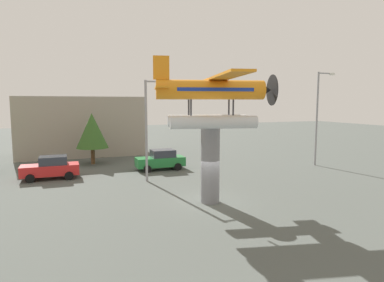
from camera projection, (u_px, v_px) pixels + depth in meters
ground_plane at (210, 202)px, 19.83m from camera, size 140.00×140.00×0.00m
display_pedestal at (210, 165)px, 19.58m from camera, size 1.10×1.10×4.43m
floatplane_monument at (213, 98)px, 19.16m from camera, size 7.16×10.38×4.00m
car_near_red at (51, 168)px, 25.82m from camera, size 4.20×2.02×1.76m
car_mid_green at (161, 160)px, 29.41m from camera, size 4.20×2.02×1.76m
streetlight_primary at (149, 123)px, 24.72m from camera, size 1.84×0.28×7.49m
streetlight_secondary at (319, 112)px, 31.10m from camera, size 1.84×0.28×8.65m
storefront_building at (82, 126)px, 37.79m from camera, size 13.50×6.02×6.51m
tree_east at (92, 131)px, 31.90m from camera, size 3.00×3.00×4.89m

